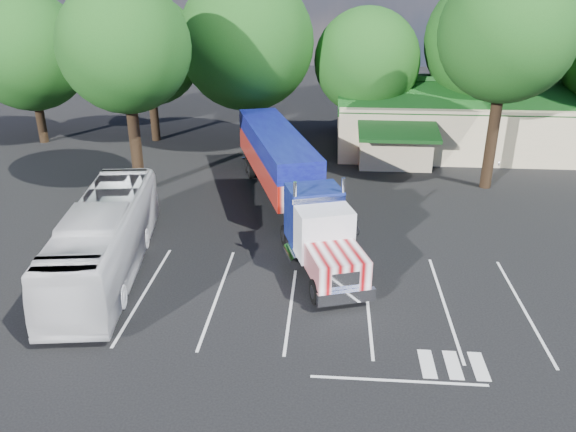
# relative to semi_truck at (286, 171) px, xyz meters

# --- Properties ---
(ground) EXTENTS (120.00, 120.00, 0.00)m
(ground) POSITION_rel_semi_truck_xyz_m (1.05, -3.67, -2.39)
(ground) COLOR black
(ground) RESTS_ON ground
(event_hall) EXTENTS (24.20, 14.12, 5.55)m
(event_hall) POSITION_rel_semi_truck_xyz_m (14.79, 14.14, -0.18)
(event_hall) COLOR tan
(event_hall) RESTS_ON ground
(tree_row_a) EXTENTS (9.00, 9.00, 11.68)m
(tree_row_a) POSITION_rel_semi_truck_xyz_m (-20.95, 12.83, 4.77)
(tree_row_a) COLOR black
(tree_row_a) RESTS_ON ground
(tree_row_b) EXTENTS (8.40, 8.40, 11.35)m
(tree_row_b) POSITION_rel_semi_truck_xyz_m (-11.95, 14.13, 4.74)
(tree_row_b) COLOR black
(tree_row_b) RESTS_ON ground
(tree_row_c) EXTENTS (10.00, 10.00, 13.05)m
(tree_row_c) POSITION_rel_semi_truck_xyz_m (-3.95, 12.53, 5.65)
(tree_row_c) COLOR black
(tree_row_c) RESTS_ON ground
(tree_row_d) EXTENTS (8.00, 8.00, 10.60)m
(tree_row_d) POSITION_rel_semi_truck_xyz_m (5.05, 13.83, 4.19)
(tree_row_d) COLOR black
(tree_row_d) RESTS_ON ground
(tree_row_e) EXTENTS (9.60, 9.60, 12.90)m
(tree_row_e) POSITION_rel_semi_truck_xyz_m (14.05, 14.33, 5.70)
(tree_row_e) COLOR black
(tree_row_e) RESTS_ON ground
(tree_near_left) EXTENTS (7.60, 7.60, 12.65)m
(tree_near_left) POSITION_rel_semi_truck_xyz_m (-9.45, 2.33, 6.42)
(tree_near_left) COLOR black
(tree_near_left) RESTS_ON ground
(tree_near_right) EXTENTS (8.00, 8.00, 13.50)m
(tree_near_right) POSITION_rel_semi_truck_xyz_m (12.55, 4.83, 7.07)
(tree_near_right) COLOR black
(tree_near_right) RESTS_ON ground
(semi_truck) EXTENTS (8.45, 19.96, 4.23)m
(semi_truck) POSITION_rel_semi_truck_xyz_m (0.00, 0.00, 0.00)
(semi_truck) COLOR black
(semi_truck) RESTS_ON ground
(woman) EXTENTS (0.52, 0.65, 1.54)m
(woman) POSITION_rel_semi_truck_xyz_m (2.65, -9.67, -1.62)
(woman) COLOR black
(woman) RESTS_ON ground
(bicycle) EXTENTS (1.27, 1.70, 0.85)m
(bicycle) POSITION_rel_semi_truck_xyz_m (3.77, -2.67, -1.96)
(bicycle) COLOR black
(bicycle) RESTS_ON ground
(tour_bus) EXTENTS (4.46, 12.36, 3.37)m
(tour_bus) POSITION_rel_semi_truck_xyz_m (-7.57, -8.00, -0.71)
(tour_bus) COLOR silver
(tour_bus) RESTS_ON ground
(silver_sedan) EXTENTS (4.21, 3.12, 1.33)m
(silver_sedan) POSITION_rel_semi_truck_xyz_m (13.05, 10.33, -1.73)
(silver_sedan) COLOR #ACAEB4
(silver_sedan) RESTS_ON ground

